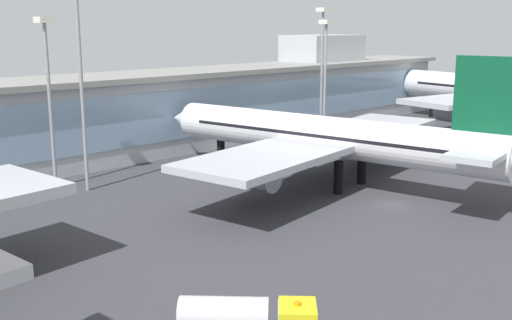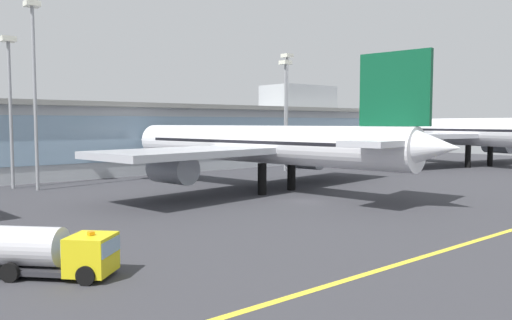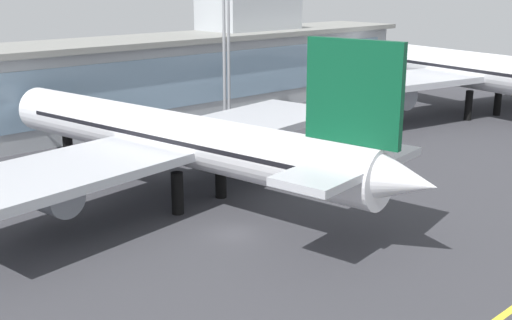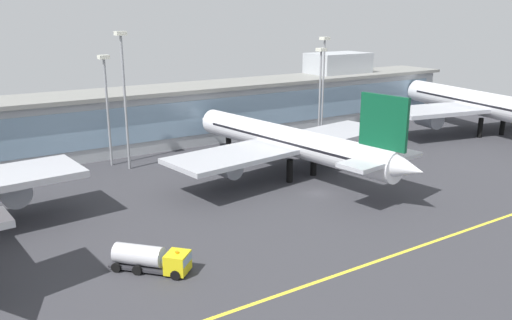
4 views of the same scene
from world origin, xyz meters
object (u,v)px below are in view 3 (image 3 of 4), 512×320
airliner_near_right (175,139)px  airliner_far_right (469,71)px  apron_light_mast_centre (228,22)px  apron_light_mast_far_east (224,34)px

airliner_near_right → airliner_far_right: (57.76, 2.05, 0.92)m
airliner_far_right → apron_light_mast_centre: (-31.75, 20.39, 7.89)m
apron_light_mast_centre → apron_light_mast_far_east: size_ratio=1.10×
airliner_far_right → apron_light_mast_far_east: size_ratio=2.80×
airliner_near_right → apron_light_mast_centre: size_ratio=2.35×
airliner_far_right → apron_light_mast_far_east: 40.26m
apron_light_mast_far_east → airliner_far_right: bearing=-23.6°
airliner_far_right → apron_light_mast_far_east: bearing=77.3°
airliner_near_right → apron_light_mast_far_east: (21.40, 17.97, 7.65)m
airliner_near_right → apron_light_mast_centre: apron_light_mast_centre is taller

